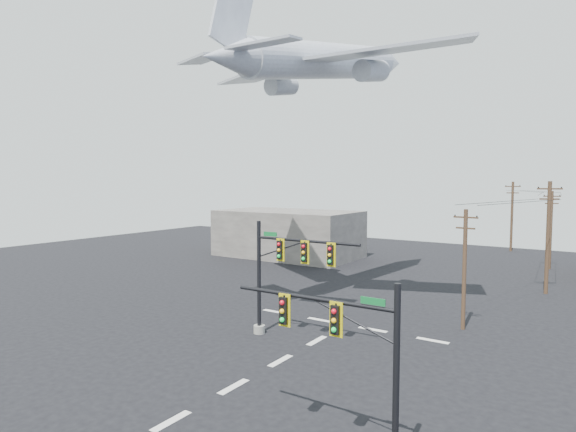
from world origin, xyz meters
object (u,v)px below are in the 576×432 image
Objects in this scene: signal_mast_far at (282,273)px; utility_pole_d at (512,215)px; utility_pole_a at (464,267)px; airliner at (324,62)px; utility_pole_c at (551,228)px; utility_pole_b at (548,235)px; signal_mast_near at (356,364)px.

signal_mast_far is 49.33m from utility_pole_d.
airliner is at bearing 176.95° from utility_pole_a.
signal_mast_far is at bearing -158.23° from airliner.
signal_mast_far is at bearing -115.07° from utility_pole_d.
utility_pole_d is (5.80, 48.97, 0.95)m from signal_mast_far.
utility_pole_a is 0.82× the size of utility_pole_d.
utility_pole_d is (-5.90, 12.63, 0.53)m from utility_pole_c.
utility_pole_b is 24.47m from airliner.
utility_pole_b reaches higher than signal_mast_near.
utility_pole_a is at bearing -118.58° from utility_pole_b.
utility_pole_b is (12.62, 22.76, 1.00)m from signal_mast_far.
signal_mast_near is 0.26× the size of airliner.
signal_mast_near is 0.79× the size of utility_pole_c.
signal_mast_near is 0.70× the size of utility_pole_b.
signal_mast_near is at bearing -81.35° from utility_pole_a.
utility_pole_a is 0.31× the size of airliner.
utility_pole_d reaches higher than utility_pole_a.
utility_pole_b reaches higher than utility_pole_a.
signal_mast_far is at bearing -133.82° from utility_pole_b.
utility_pole_c is at bearing 72.15° from signal_mast_far.
signal_mast_far is 12.24m from utility_pole_a.
utility_pole_a is at bearing -103.74° from utility_pole_d.
utility_pole_a is 0.81× the size of utility_pole_b.
signal_mast_far is 0.76× the size of utility_pole_d.
signal_mast_near is at bearing -104.56° from utility_pole_d.
signal_mast_near is at bearing -110.07° from utility_pole_b.
utility_pole_d is at bearing 93.76° from signal_mast_near.
utility_pole_a is (-0.59, 17.80, 0.66)m from signal_mast_near.
utility_pole_c is at bearing 91.39° from utility_pole_a.
utility_pole_d is at bearing 91.78° from utility_pole_c.
utility_pole_a is 40.88m from utility_pole_d.
utility_pole_d is (-3.26, 40.74, 0.91)m from utility_pole_a.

